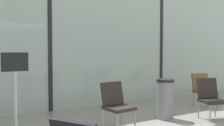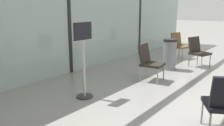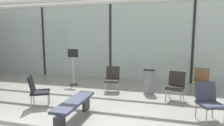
{
  "view_description": "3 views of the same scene",
  "coord_description": "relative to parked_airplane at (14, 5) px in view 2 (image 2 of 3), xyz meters",
  "views": [
    {
      "loc": [
        -1.93,
        -1.03,
        1.46
      ],
      "look_at": [
        0.38,
        2.87,
        1.26
      ],
      "focal_mm": 42.06,
      "sensor_mm": 36.0,
      "label": 1
    },
    {
      "loc": [
        -4.16,
        0.55,
        1.68
      ],
      "look_at": [
        -1.49,
        2.62,
        0.89
      ],
      "focal_mm": 37.55,
      "sensor_mm": 36.0,
      "label": 2
    },
    {
      "loc": [
        2.37,
        -3.19,
        1.9
      ],
      "look_at": [
        -0.3,
        6.55,
        0.53
      ],
      "focal_mm": 30.41,
      "sensor_mm": 36.0,
      "label": 3
    }
  ],
  "objects": [
    {
      "name": "lounge_chair_6",
      "position": [
        -0.61,
        -6.71,
        -1.33
      ],
      "size": [
        0.54,
        0.58,
        0.87
      ],
      "rotation": [
        0.0,
        0.0,
        0.12
      ],
      "color": "#28231E",
      "rests_on": "ground"
    },
    {
      "name": "info_sign",
      "position": [
        -2.35,
        -6.27,
        -1.14
      ],
      "size": [
        0.44,
        0.32,
        1.44
      ],
      "color": "#333333",
      "rests_on": "ground"
    },
    {
      "name": "lounge_chair_3",
      "position": [
        2.36,
        -6.24,
        -1.33
      ],
      "size": [
        0.59,
        0.62,
        0.87
      ],
      "rotation": [
        0.0,
        0.0,
        6.05
      ],
      "color": "brown",
      "rests_on": "ground"
    },
    {
      "name": "trash_bin",
      "position": [
        0.65,
        -6.66,
        -1.39
      ],
      "size": [
        0.38,
        0.38,
        0.86
      ],
      "color": "slate",
      "rests_on": "ground"
    },
    {
      "name": "window_mullion_1",
      "position": [
        -1.26,
        -4.67,
        -0.13
      ],
      "size": [
        0.1,
        0.12,
        3.37
      ],
      "primitive_type": "cube",
      "color": "black",
      "rests_on": "ground"
    },
    {
      "name": "window_mullion_2",
      "position": [
        2.24,
        -4.67,
        -0.13
      ],
      "size": [
        0.1,
        0.12,
        3.37
      ],
      "primitive_type": "cube",
      "color": "black",
      "rests_on": "ground"
    },
    {
      "name": "lounge_chair_4",
      "position": [
        1.5,
        -7.16,
        -1.33
      ],
      "size": [
        0.61,
        0.64,
        0.87
      ],
      "rotation": [
        0.0,
        0.0,
        6.0
      ],
      "color": "#28231E",
      "rests_on": "ground"
    },
    {
      "name": "parked_airplane",
      "position": [
        0.0,
        0.0,
        0.0
      ],
      "size": [
        13.04,
        3.64,
        3.64
      ],
      "color": "#B2BCD6",
      "rests_on": "ground"
    },
    {
      "name": "glass_curtain_wall",
      "position": [
        -1.26,
        -4.67,
        -0.13
      ],
      "size": [
        14.0,
        0.08,
        3.37
      ],
      "primitive_type": "cube",
      "color": "#A3B7B2",
      "rests_on": "ground"
    }
  ]
}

